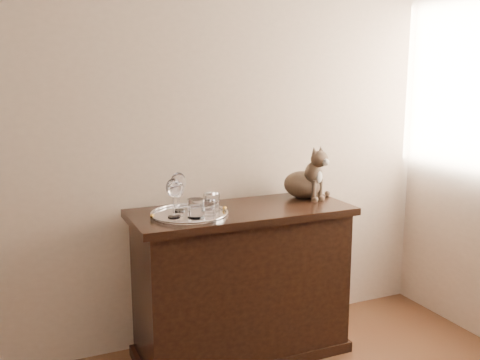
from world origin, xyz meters
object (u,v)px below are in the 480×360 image
object	(u,v)px
cat	(303,171)
sideboard	(241,283)
tray	(190,215)
wine_glass_d	(178,198)
wine_glass_b	(179,192)
wine_glass_c	(174,198)
tumbler_c	(212,203)
tumbler_a	(209,208)
tumbler_b	(196,209)

from	to	relation	value
cat	sideboard	bearing A→B (deg)	174.52
tray	wine_glass_d	distance (m)	0.11
wine_glass_d	cat	size ratio (longest dim) A/B	0.56
tray	wine_glass_b	bearing A→B (deg)	110.08
tray	wine_glass_c	size ratio (longest dim) A/B	2.02
wine_glass_b	wine_glass_d	world-z (taller)	wine_glass_b
tray	wine_glass_c	distance (m)	0.14
wine_glass_c	tumbler_c	size ratio (longest dim) A/B	2.09
tray	wine_glass_b	distance (m)	0.14
wine_glass_c	cat	distance (m)	0.85
tumbler_c	sideboard	bearing A→B (deg)	5.61
cat	wine_glass_c	bearing A→B (deg)	171.87
tray	wine_glass_b	size ratio (longest dim) A/B	1.94
tumbler_a	wine_glass_d	bearing A→B (deg)	152.62
wine_glass_c	tumbler_c	world-z (taller)	wine_glass_c
wine_glass_c	tumbler_a	size ratio (longest dim) A/B	2.49
tray	tumbler_c	size ratio (longest dim) A/B	4.23
wine_glass_d	cat	xyz separation A→B (m)	(0.80, 0.12, 0.06)
tray	tumbler_b	world-z (taller)	tumbler_b
tray	tumbler_b	distance (m)	0.10
wine_glass_b	tumbler_a	bearing A→B (deg)	-53.99
tray	cat	size ratio (longest dim) A/B	1.28
wine_glass_b	wine_glass_d	xyz separation A→B (m)	(-0.03, -0.08, -0.01)
tray	sideboard	bearing A→B (deg)	4.14
cat	tumbler_a	bearing A→B (deg)	177.84
tumbler_b	tumbler_a	bearing A→B (deg)	12.17
tumbler_a	cat	distance (m)	0.70
wine_glass_d	tumbler_b	xyz separation A→B (m)	(0.07, -0.09, -0.04)
wine_glass_c	wine_glass_d	distance (m)	0.04
wine_glass_b	tray	bearing A→B (deg)	-69.92
wine_glass_c	tumbler_b	bearing A→B (deg)	-31.15
tray	tumbler_c	xyz separation A→B (m)	(0.12, 0.00, 0.05)
tumbler_b	cat	xyz separation A→B (m)	(0.73, 0.21, 0.10)
sideboard	wine_glass_c	xyz separation A→B (m)	(-0.39, -0.05, 0.53)
tumbler_a	cat	xyz separation A→B (m)	(0.66, 0.19, 0.11)
wine_glass_c	tumbler_a	bearing A→B (deg)	-13.81
sideboard	tray	world-z (taller)	tray
sideboard	tray	bearing A→B (deg)	-175.86
wine_glass_c	tumbler_c	distance (m)	0.22
wine_glass_d	tray	bearing A→B (deg)	-3.08
tumbler_b	wine_glass_d	bearing A→B (deg)	126.41
wine_glass_d	tumbler_b	world-z (taller)	wine_glass_d
wine_glass_c	tumbler_a	xyz separation A→B (m)	(0.17, -0.04, -0.06)
cat	wine_glass_d	bearing A→B (deg)	170.12
wine_glass_b	wine_glass_d	size ratio (longest dim) A/B	1.17
wine_glass_d	tumbler_c	size ratio (longest dim) A/B	1.86
tray	wine_glass_b	world-z (taller)	wine_glass_b
wine_glass_b	cat	distance (m)	0.77
tray	tumbler_a	size ratio (longest dim) A/B	5.03
wine_glass_d	tumbler_c	bearing A→B (deg)	0.36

